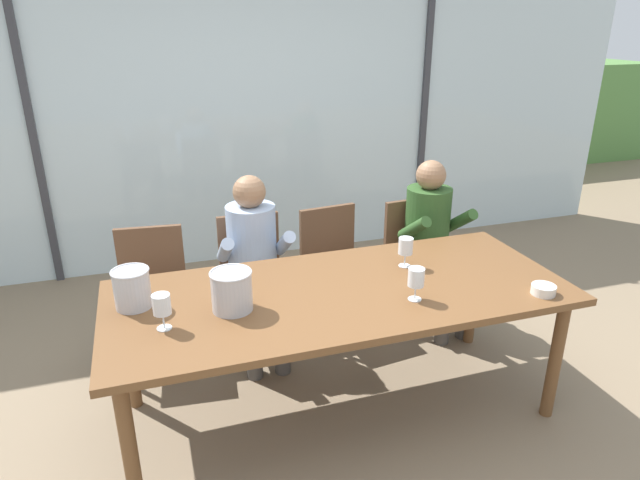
% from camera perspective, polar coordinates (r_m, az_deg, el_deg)
% --- Properties ---
extents(ground, '(14.00, 14.00, 0.00)m').
position_cam_1_polar(ground, '(4.15, -2.82, -8.74)').
color(ground, '#847056').
extents(window_glass_panel, '(7.64, 0.03, 2.60)m').
position_cam_1_polar(window_glass_panel, '(5.01, -7.48, 12.35)').
color(window_glass_panel, silver).
rests_on(window_glass_panel, ground).
extents(window_mullion_left, '(0.06, 0.06, 2.60)m').
position_cam_1_polar(window_mullion_left, '(4.97, -27.56, 10.04)').
color(window_mullion_left, '#38383D').
rests_on(window_mullion_left, ground).
extents(window_mullion_right, '(0.06, 0.06, 2.60)m').
position_cam_1_polar(window_mullion_right, '(5.57, 10.65, 13.11)').
color(window_mullion_right, '#38383D').
rests_on(window_mullion_right, ground).
extents(hillside_vineyard, '(13.64, 2.40, 1.48)m').
position_cam_1_polar(hillside_vineyard, '(8.12, -11.59, 11.70)').
color(hillside_vineyard, '#568942').
rests_on(hillside_vineyard, ground).
extents(dining_table, '(2.44, 1.01, 0.78)m').
position_cam_1_polar(dining_table, '(2.97, 2.11, -6.33)').
color(dining_table, brown).
rests_on(dining_table, ground).
extents(chair_near_curtain, '(0.48, 0.48, 0.88)m').
position_cam_1_polar(chair_near_curtain, '(3.71, -16.89, -4.59)').
color(chair_near_curtain, brown).
rests_on(chair_near_curtain, ground).
extents(chair_left_of_center, '(0.45, 0.45, 0.88)m').
position_cam_1_polar(chair_left_of_center, '(3.80, -6.96, -3.11)').
color(chair_left_of_center, brown).
rests_on(chair_left_of_center, ground).
extents(chair_center, '(0.49, 0.49, 0.88)m').
position_cam_1_polar(chair_center, '(3.93, 1.41, -2.10)').
color(chair_center, brown).
rests_on(chair_center, ground).
extents(chair_right_of_center, '(0.48, 0.48, 0.88)m').
position_cam_1_polar(chair_right_of_center, '(4.14, 9.89, -1.11)').
color(chair_right_of_center, brown).
rests_on(chair_right_of_center, ground).
extents(person_pale_blue_shirt, '(0.46, 0.61, 1.20)m').
position_cam_1_polar(person_pale_blue_shirt, '(3.59, -6.77, -1.65)').
color(person_pale_blue_shirt, '#9EB2D1').
rests_on(person_pale_blue_shirt, ground).
extents(person_olive_shirt, '(0.49, 0.63, 1.20)m').
position_cam_1_polar(person_olive_shirt, '(4.01, 11.57, 0.66)').
color(person_olive_shirt, '#2D5123').
rests_on(person_olive_shirt, ground).
extents(ice_bucket_primary, '(0.21, 0.21, 0.21)m').
position_cam_1_polar(ice_bucket_primary, '(2.73, -9.10, -5.13)').
color(ice_bucket_primary, '#B7B7BC').
rests_on(ice_bucket_primary, dining_table).
extents(ice_bucket_secondary, '(0.19, 0.19, 0.20)m').
position_cam_1_polar(ice_bucket_secondary, '(2.88, -18.83, -4.69)').
color(ice_bucket_secondary, '#B7B7BC').
rests_on(ice_bucket_secondary, dining_table).
extents(tasting_bowl, '(0.13, 0.13, 0.05)m').
position_cam_1_polar(tasting_bowl, '(3.11, 22.06, -4.77)').
color(tasting_bowl, silver).
rests_on(tasting_bowl, dining_table).
extents(wine_glass_by_left_taster, '(0.08, 0.08, 0.17)m').
position_cam_1_polar(wine_glass_by_left_taster, '(2.63, -16.01, -6.56)').
color(wine_glass_by_left_taster, silver).
rests_on(wine_glass_by_left_taster, dining_table).
extents(wine_glass_near_bucket, '(0.08, 0.08, 0.17)m').
position_cam_1_polar(wine_glass_near_bucket, '(2.83, 9.89, -3.95)').
color(wine_glass_near_bucket, silver).
rests_on(wine_glass_near_bucket, dining_table).
extents(wine_glass_center_pour, '(0.08, 0.08, 0.17)m').
position_cam_1_polar(wine_glass_center_pour, '(3.20, 8.83, -0.75)').
color(wine_glass_center_pour, silver).
rests_on(wine_glass_center_pour, dining_table).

